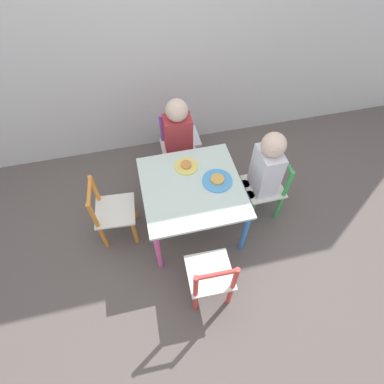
# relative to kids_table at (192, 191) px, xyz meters

# --- Properties ---
(ground_plane) EXTENTS (6.00, 6.00, 0.00)m
(ground_plane) POSITION_rel_kids_table_xyz_m (0.00, 0.00, -0.38)
(ground_plane) COLOR #5B514C
(kids_table) EXTENTS (0.64, 0.64, 0.44)m
(kids_table) POSITION_rel_kids_table_xyz_m (0.00, 0.00, 0.00)
(kids_table) COLOR silver
(kids_table) RESTS_ON ground_plane
(chair_purple) EXTENTS (0.27, 0.27, 0.52)m
(chair_purple) POSITION_rel_kids_table_xyz_m (0.01, 0.54, -0.13)
(chair_purple) COLOR silver
(chair_purple) RESTS_ON ground_plane
(chair_green) EXTENTS (0.26, 0.26, 0.52)m
(chair_green) POSITION_rel_kids_table_xyz_m (0.54, 0.01, -0.13)
(chair_green) COLOR silver
(chair_green) RESTS_ON ground_plane
(chair_orange) EXTENTS (0.28, 0.28, 0.52)m
(chair_orange) POSITION_rel_kids_table_xyz_m (-0.54, 0.04, -0.13)
(chair_orange) COLOR silver
(chair_orange) RESTS_ON ground_plane
(chair_red) EXTENTS (0.27, 0.27, 0.52)m
(chair_red) POSITION_rel_kids_table_xyz_m (-0.02, -0.54, -0.13)
(chair_red) COLOR silver
(chair_red) RESTS_ON ground_plane
(child_back) EXTENTS (0.20, 0.21, 0.73)m
(child_back) POSITION_rel_kids_table_xyz_m (0.01, 0.48, 0.05)
(child_back) COLOR #38383D
(child_back) RESTS_ON ground_plane
(child_right) EXTENTS (0.21, 0.20, 0.76)m
(child_right) POSITION_rel_kids_table_xyz_m (0.48, 0.00, 0.07)
(child_right) COLOR #4C608E
(child_right) RESTS_ON ground_plane
(plate_back) EXTENTS (0.16, 0.16, 0.03)m
(plate_back) POSITION_rel_kids_table_xyz_m (0.00, 0.17, 0.06)
(plate_back) COLOR #EADB66
(plate_back) RESTS_ON kids_table
(plate_right) EXTENTS (0.20, 0.20, 0.03)m
(plate_right) POSITION_rel_kids_table_xyz_m (0.17, 0.00, 0.06)
(plate_right) COLOR #4C9EE0
(plate_right) RESTS_ON kids_table
(storage_bin) EXTENTS (0.27, 0.25, 0.18)m
(storage_bin) POSITION_rel_kids_table_xyz_m (0.09, 0.73, -0.29)
(storage_bin) COLOR silver
(storage_bin) RESTS_ON ground_plane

